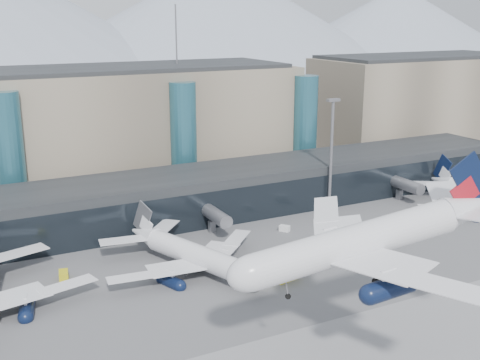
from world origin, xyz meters
The scene contains 14 objects.
ground centered at (0.00, 0.00, 0.00)m, with size 900.00×900.00×0.00m, color #515154.
concourse centered at (-0.02, 57.73, 4.97)m, with size 170.00×27.00×10.00m.
terminal_main centered at (-25.00, 90.00, 15.44)m, with size 130.00×30.00×31.00m.
terminal_east centered at (95.00, 90.00, 15.44)m, with size 70.00×30.00×31.00m.
teal_towers centered at (-14.99, 74.01, 14.01)m, with size 116.40×19.40×46.00m.
mountain_ridge centered at (15.97, 380.00, 45.74)m, with size 910.00×400.00×110.00m.
lightmast_mid centered at (30.00, 48.00, 14.42)m, with size 3.00×1.20×25.60m.
hero_jet centered at (-0.70, -5.19, 17.83)m, with size 38.78×38.58×12.56m.
jet_parked_mid centered at (-11.64, 32.32, 4.21)m, with size 32.56×34.65×11.14m.
veh_b centered at (-31.90, 37.60, 0.71)m, with size 2.47×1.52×1.42m, color gold.
veh_c centered at (5.79, 23.78, 0.96)m, with size 3.45×1.82×1.92m, color #535258.
veh_d centered at (23.47, 39.25, 0.90)m, with size 3.15×1.69×1.80m, color silver.
veh_g centered at (13.62, 40.60, 0.61)m, with size 2.09×1.22×1.22m, color silver.
veh_h centered at (1.44, 20.20, 1.20)m, with size 4.35×2.29×2.40m, color gold.
Camera 1 is at (-48.11, -59.58, 43.09)m, focal length 45.00 mm.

